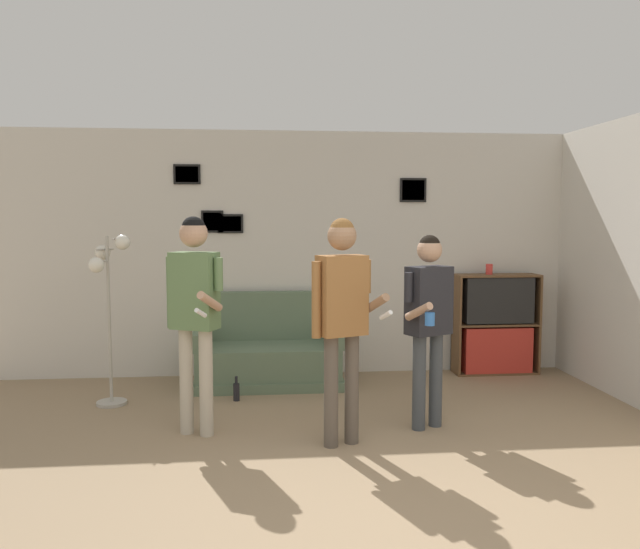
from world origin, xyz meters
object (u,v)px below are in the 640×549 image
Objects in this scene: couch at (269,354)px; person_watcher_holding_cup at (429,311)px; person_player_foreground_center at (342,306)px; floor_lamp at (108,290)px; person_player_foreground_left at (195,300)px; bookshelf at (496,324)px; bottle_on_floor at (236,391)px; drinking_cup at (489,269)px.

person_watcher_holding_cup is (1.30, -1.56, 0.68)m from couch.
person_watcher_holding_cup is at bearing 22.90° from person_player_foreground_center.
person_player_foreground_center is 0.83m from person_watcher_holding_cup.
person_player_foreground_center is at bearing -31.61° from floor_lamp.
bookshelf is at bearing 28.71° from person_player_foreground_left.
bottle_on_floor is at bearing 124.31° from person_player_foreground_center.
floor_lamp is (-1.48, -0.64, 0.78)m from couch.
drinking_cup is at bearing 11.86° from floor_lamp.
person_player_foreground_left is at bearing -151.29° from bookshelf.
couch is 13.25× the size of drinking_cup.
person_player_foreground_left is 7.41× the size of bottle_on_floor.
bottle_on_floor is (-0.85, 1.25, -0.99)m from person_player_foreground_center.
person_player_foreground_center reaches higher than couch.
bookshelf reaches higher than couch.
bottle_on_floor is 2.05× the size of drinking_cup.
person_player_foreground_center is (0.54, -1.88, 0.78)m from couch.
person_watcher_holding_cup is (2.78, -0.92, -0.10)m from floor_lamp.
person_player_foreground_left is (-3.16, -1.73, 0.53)m from bookshelf.
bookshelf is 9.70× the size of drinking_cup.
bookshelf is at bearing 15.89° from bottle_on_floor.
person_player_foreground_center is at bearing -16.73° from person_player_foreground_left.
person_player_foreground_left is 3.52m from drinking_cup.
drinking_cup reaches higher than bottle_on_floor.
bottle_on_floor is at bearing -163.59° from drinking_cup.
person_player_foreground_center is 7.35× the size of bottle_on_floor.
person_watcher_holding_cup is at bearing -0.59° from person_player_foreground_left.
couch is 0.88× the size of person_player_foreground_center.
drinking_cup is at bearing 29.45° from person_player_foreground_left.
bookshelf is 0.64× the size of person_player_foreground_center.
floor_lamp is (-4.04, -0.83, 0.53)m from bookshelf.
person_watcher_holding_cup is (1.90, -0.02, -0.11)m from person_player_foreground_left.
bottle_on_floor is at bearing -116.86° from couch.
person_player_foreground_left is at bearing 163.27° from person_player_foreground_center.
person_player_foreground_left is 1.09× the size of person_watcher_holding_cup.
person_player_foreground_left reaches higher than person_watcher_holding_cup.
floor_lamp reaches higher than bookshelf.
person_watcher_holding_cup is 6.77× the size of bottle_on_floor.
floor_lamp is 1.53m from bottle_on_floor.
floor_lamp is 0.91× the size of person_player_foreground_left.
bookshelf is at bearing 45.73° from person_player_foreground_center.
person_player_foreground_center is (1.14, -0.34, -0.01)m from person_player_foreground_left.
couch is at bearing -175.55° from drinking_cup.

